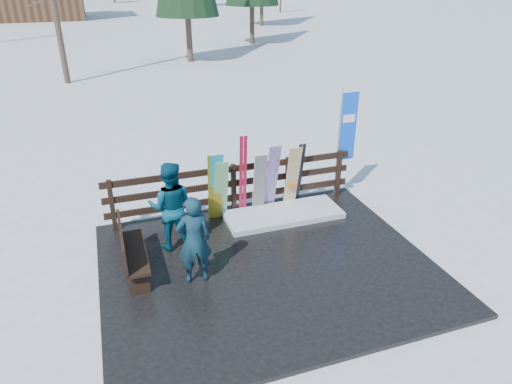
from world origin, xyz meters
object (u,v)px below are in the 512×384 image
object	(u,v)px
rental_flag	(346,131)
person_front	(194,240)
snowboard_1	(221,190)
snowboard_2	(215,188)
bench	(130,250)
snowboard_5	(292,177)
person_back	(171,206)
snowboard_4	(259,184)
snowboard_0	(217,187)
snowboard_3	(272,178)

from	to	relation	value
rental_flag	person_front	bearing A→B (deg)	-150.69
snowboard_1	snowboard_2	world-z (taller)	snowboard_2
bench	snowboard_5	bearing A→B (deg)	21.89
person_front	person_back	distance (m)	1.23
bench	snowboard_4	world-z (taller)	snowboard_4
bench	snowboard_2	distance (m)	2.44
snowboard_1	person_front	xyz separation A→B (m)	(-1.00, -2.02, 0.12)
snowboard_0	snowboard_4	distance (m)	0.97
snowboard_2	snowboard_4	xyz separation A→B (m)	(1.01, -0.00, -0.06)
snowboard_4	person_back	distance (m)	2.22
snowboard_3	person_front	xyz separation A→B (m)	(-2.16, -2.02, 0.00)
snowboard_3	snowboard_4	distance (m)	0.31
snowboard_3	person_back	xyz separation A→B (m)	(-2.35, -0.80, 0.08)
snowboard_0	snowboard_3	distance (m)	1.26
snowboard_2	rental_flag	world-z (taller)	rental_flag
snowboard_0	snowboard_4	size ratio (longest dim) A/B	1.11
snowboard_4	person_front	bearing A→B (deg)	-132.91
snowboard_1	snowboard_5	size ratio (longest dim) A/B	0.92
bench	rental_flag	size ratio (longest dim) A/B	0.58
snowboard_3	snowboard_5	world-z (taller)	snowboard_3
snowboard_4	person_front	xyz separation A→B (m)	(-1.88, -2.02, 0.11)
snowboard_0	snowboard_1	xyz separation A→B (m)	(0.09, -0.00, -0.09)
snowboard_2	person_front	distance (m)	2.20
snowboard_0	snowboard_1	distance (m)	0.12
snowboard_2	snowboard_5	size ratio (longest dim) A/B	1.01
bench	snowboard_5	size ratio (longest dim) A/B	0.98
person_front	snowboard_1	bearing A→B (deg)	-114.77
snowboard_4	person_front	size ratio (longest dim) A/B	0.87
snowboard_0	snowboard_4	bearing A→B (deg)	-0.00
bench	snowboard_3	size ratio (longest dim) A/B	0.90
snowboard_1	snowboard_3	size ratio (longest dim) A/B	0.85
snowboard_4	snowboard_5	bearing A→B (deg)	0.00
person_back	snowboard_5	bearing A→B (deg)	-148.76
snowboard_1	person_back	xyz separation A→B (m)	(-1.19, -0.80, 0.20)
snowboard_0	snowboard_2	bearing A→B (deg)	180.00
snowboard_5	person_back	world-z (taller)	person_back
snowboard_3	person_back	size ratio (longest dim) A/B	0.94
bench	person_back	distance (m)	1.17
snowboard_5	person_front	size ratio (longest dim) A/B	0.94
rental_flag	person_front	xyz separation A→B (m)	(-4.08, -2.29, -0.79)
snowboard_1	person_back	bearing A→B (deg)	-146.00
snowboard_0	person_back	world-z (taller)	person_back
bench	snowboard_2	size ratio (longest dim) A/B	0.97
snowboard_0	snowboard_4	xyz separation A→B (m)	(0.97, -0.00, -0.07)
snowboard_1	snowboard_4	xyz separation A→B (m)	(0.88, 0.00, 0.01)
snowboard_1	rental_flag	distance (m)	3.22
snowboard_5	rental_flag	distance (m)	1.67
person_front	rental_flag	bearing A→B (deg)	-149.14
snowboard_1	snowboard_4	distance (m)	0.88
snowboard_4	snowboard_5	distance (m)	0.79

